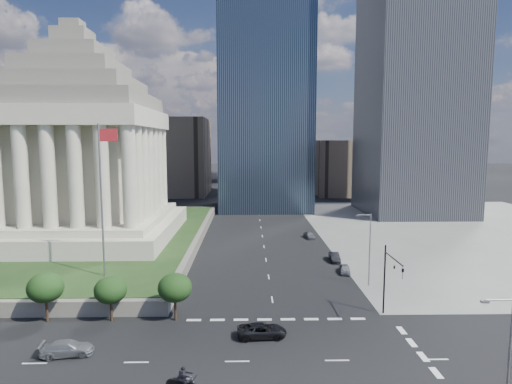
{
  "coord_description": "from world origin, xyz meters",
  "views": [
    {
      "loc": [
        -3.01,
        -31.24,
        19.58
      ],
      "look_at": [
        -2.09,
        16.42,
        13.94
      ],
      "focal_mm": 30.0,
      "sensor_mm": 36.0,
      "label": 1
    }
  ],
  "objects_px": {
    "traffic_signal_ne": "(390,274)",
    "suv_grey": "(67,348)",
    "parked_sedan_near": "(345,269)",
    "motorcycle_trail": "(182,379)",
    "street_lamp_south": "(506,363)",
    "war_memorial": "(78,132)",
    "pickup_truck": "(262,331)",
    "parked_sedan_far": "(309,235)",
    "parked_sedan_mid": "(334,257)",
    "street_lamp_north": "(369,245)",
    "flagpole": "(102,192)"
  },
  "relations": [
    {
      "from": "parked_sedan_far",
      "to": "suv_grey",
      "type": "bearing_deg",
      "value": -130.97
    },
    {
      "from": "parked_sedan_far",
      "to": "motorcycle_trail",
      "type": "bearing_deg",
      "value": -117.8
    },
    {
      "from": "traffic_signal_ne",
      "to": "parked_sedan_mid",
      "type": "relative_size",
      "value": 1.92
    },
    {
      "from": "war_memorial",
      "to": "street_lamp_south",
      "type": "height_order",
      "value": "war_memorial"
    },
    {
      "from": "pickup_truck",
      "to": "parked_sedan_far",
      "type": "relative_size",
      "value": 1.27
    },
    {
      "from": "war_memorial",
      "to": "street_lamp_north",
      "type": "relative_size",
      "value": 3.9
    },
    {
      "from": "street_lamp_north",
      "to": "parked_sedan_mid",
      "type": "height_order",
      "value": "street_lamp_north"
    },
    {
      "from": "street_lamp_south",
      "to": "parked_sedan_far",
      "type": "xyz_separation_m",
      "value": [
        -3.82,
        59.91,
        -4.99
      ]
    },
    {
      "from": "street_lamp_south",
      "to": "parked_sedan_near",
      "type": "height_order",
      "value": "street_lamp_south"
    },
    {
      "from": "war_memorial",
      "to": "flagpole",
      "type": "relative_size",
      "value": 1.95
    },
    {
      "from": "parked_sedan_far",
      "to": "motorcycle_trail",
      "type": "relative_size",
      "value": 1.42
    },
    {
      "from": "flagpole",
      "to": "parked_sedan_far",
      "type": "relative_size",
      "value": 5.09
    },
    {
      "from": "street_lamp_south",
      "to": "suv_grey",
      "type": "distance_m",
      "value": 35.6
    },
    {
      "from": "street_lamp_south",
      "to": "war_memorial",
      "type": "bearing_deg",
      "value": 131.23
    },
    {
      "from": "flagpole",
      "to": "street_lamp_north",
      "type": "bearing_deg",
      "value": 1.63
    },
    {
      "from": "parked_sedan_mid",
      "to": "motorcycle_trail",
      "type": "height_order",
      "value": "motorcycle_trail"
    },
    {
      "from": "traffic_signal_ne",
      "to": "suv_grey",
      "type": "xyz_separation_m",
      "value": [
        -32.16,
        -7.28,
        -4.56
      ]
    },
    {
      "from": "traffic_signal_ne",
      "to": "pickup_truck",
      "type": "relative_size",
      "value": 1.61
    },
    {
      "from": "flagpole",
      "to": "parked_sedan_near",
      "type": "distance_m",
      "value": 36.2
    },
    {
      "from": "traffic_signal_ne",
      "to": "street_lamp_south",
      "type": "xyz_separation_m",
      "value": [
        0.83,
        -19.7,
        0.41
      ]
    },
    {
      "from": "parked_sedan_near",
      "to": "street_lamp_north",
      "type": "bearing_deg",
      "value": -63.15
    },
    {
      "from": "flagpole",
      "to": "parked_sedan_near",
      "type": "relative_size",
      "value": 5.39
    },
    {
      "from": "traffic_signal_ne",
      "to": "street_lamp_south",
      "type": "height_order",
      "value": "street_lamp_south"
    },
    {
      "from": "street_lamp_north",
      "to": "motorcycle_trail",
      "type": "xyz_separation_m",
      "value": [
        -21.57,
        -24.47,
        -4.63
      ]
    },
    {
      "from": "parked_sedan_near",
      "to": "motorcycle_trail",
      "type": "distance_m",
      "value": 35.98
    },
    {
      "from": "suv_grey",
      "to": "parked_sedan_far",
      "type": "height_order",
      "value": "suv_grey"
    },
    {
      "from": "pickup_truck",
      "to": "parked_sedan_far",
      "type": "xyz_separation_m",
      "value": [
        11.14,
        44.18,
        -0.02
      ]
    },
    {
      "from": "street_lamp_north",
      "to": "street_lamp_south",
      "type": "bearing_deg",
      "value": -90.0
    },
    {
      "from": "parked_sedan_mid",
      "to": "street_lamp_north",
      "type": "bearing_deg",
      "value": -77.86
    },
    {
      "from": "suv_grey",
      "to": "parked_sedan_mid",
      "type": "xyz_separation_m",
      "value": [
        30.9,
        30.6,
        -0.0
      ]
    },
    {
      "from": "parked_sedan_far",
      "to": "street_lamp_north",
      "type": "bearing_deg",
      "value": -91.89
    },
    {
      "from": "parked_sedan_mid",
      "to": "parked_sedan_far",
      "type": "height_order",
      "value": "parked_sedan_mid"
    },
    {
      "from": "suv_grey",
      "to": "traffic_signal_ne",
      "type": "bearing_deg",
      "value": -86.38
    },
    {
      "from": "parked_sedan_mid",
      "to": "traffic_signal_ne",
      "type": "bearing_deg",
      "value": -84.62
    },
    {
      "from": "pickup_truck",
      "to": "parked_sedan_mid",
      "type": "height_order",
      "value": "pickup_truck"
    },
    {
      "from": "flagpole",
      "to": "parked_sedan_mid",
      "type": "xyz_separation_m",
      "value": [
        33.07,
        13.02,
        -12.43
      ]
    },
    {
      "from": "war_memorial",
      "to": "parked_sedan_mid",
      "type": "bearing_deg",
      "value": -13.65
    },
    {
      "from": "war_memorial",
      "to": "suv_grey",
      "type": "height_order",
      "value": "war_memorial"
    },
    {
      "from": "traffic_signal_ne",
      "to": "parked_sedan_far",
      "type": "distance_m",
      "value": 40.58
    },
    {
      "from": "street_lamp_south",
      "to": "pickup_truck",
      "type": "xyz_separation_m",
      "value": [
        -14.96,
        15.73,
        -4.97
      ]
    },
    {
      "from": "flagpole",
      "to": "motorcycle_trail",
      "type": "height_order",
      "value": "flagpole"
    },
    {
      "from": "flagpole",
      "to": "pickup_truck",
      "type": "bearing_deg",
      "value": -35.24
    },
    {
      "from": "flagpole",
      "to": "suv_grey",
      "type": "bearing_deg",
      "value": -82.99
    },
    {
      "from": "street_lamp_south",
      "to": "parked_sedan_far",
      "type": "distance_m",
      "value": 60.24
    },
    {
      "from": "parked_sedan_far",
      "to": "war_memorial",
      "type": "bearing_deg",
      "value": 178.33
    },
    {
      "from": "flagpole",
      "to": "parked_sedan_mid",
      "type": "distance_m",
      "value": 37.65
    },
    {
      "from": "flagpole",
      "to": "street_lamp_south",
      "type": "height_order",
      "value": "flagpole"
    },
    {
      "from": "flagpole",
      "to": "street_lamp_north",
      "type": "height_order",
      "value": "flagpole"
    },
    {
      "from": "war_memorial",
      "to": "pickup_truck",
      "type": "relative_size",
      "value": 7.84
    },
    {
      "from": "motorcycle_trail",
      "to": "street_lamp_south",
      "type": "bearing_deg",
      "value": 0.74
    }
  ]
}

